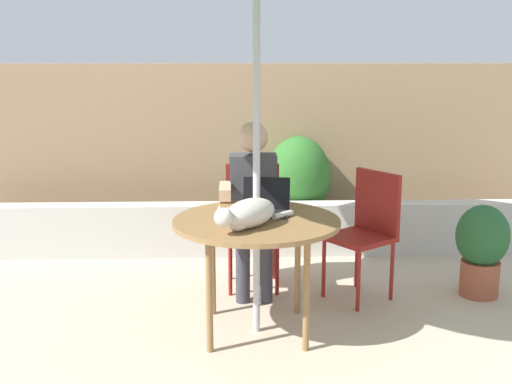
{
  "coord_description": "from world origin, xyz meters",
  "views": [
    {
      "loc": [
        -0.13,
        -3.96,
        1.79
      ],
      "look_at": [
        0.0,
        0.1,
        0.89
      ],
      "focal_mm": 46.88,
      "sensor_mm": 36.0,
      "label": 1
    }
  ],
  "objects_px": {
    "patio_table": "(257,229)",
    "potted_plant_by_chair": "(298,184)",
    "person_seated": "(253,198)",
    "laptop": "(266,203)",
    "potted_plant_near_fence": "(482,246)",
    "chair_occupied": "(253,215)",
    "chair_empty": "(367,224)",
    "cat": "(247,214)"
  },
  "relations": [
    {
      "from": "chair_occupied",
      "to": "potted_plant_by_chair",
      "type": "relative_size",
      "value": 0.93
    },
    {
      "from": "chair_empty",
      "to": "laptop",
      "type": "height_order",
      "value": "laptop"
    },
    {
      "from": "person_seated",
      "to": "potted_plant_near_fence",
      "type": "xyz_separation_m",
      "value": [
        1.64,
        -0.15,
        -0.33
      ]
    },
    {
      "from": "potted_plant_near_fence",
      "to": "potted_plant_by_chair",
      "type": "xyz_separation_m",
      "value": [
        -1.19,
        1.41,
        0.17
      ]
    },
    {
      "from": "patio_table",
      "to": "cat",
      "type": "relative_size",
      "value": 2.09
    },
    {
      "from": "person_seated",
      "to": "potted_plant_by_chair",
      "type": "relative_size",
      "value": 1.28
    },
    {
      "from": "person_seated",
      "to": "laptop",
      "type": "height_order",
      "value": "person_seated"
    },
    {
      "from": "patio_table",
      "to": "cat",
      "type": "xyz_separation_m",
      "value": [
        -0.06,
        -0.19,
        0.14
      ]
    },
    {
      "from": "person_seated",
      "to": "cat",
      "type": "height_order",
      "value": "person_seated"
    },
    {
      "from": "chair_empty",
      "to": "potted_plant_near_fence",
      "type": "xyz_separation_m",
      "value": [
        0.83,
        -0.02,
        -0.17
      ]
    },
    {
      "from": "cat",
      "to": "potted_plant_near_fence",
      "type": "distance_m",
      "value": 1.91
    },
    {
      "from": "potted_plant_near_fence",
      "to": "patio_table",
      "type": "bearing_deg",
      "value": -160.81
    },
    {
      "from": "chair_empty",
      "to": "laptop",
      "type": "bearing_deg",
      "value": -151.13
    },
    {
      "from": "chair_empty",
      "to": "potted_plant_by_chair",
      "type": "xyz_separation_m",
      "value": [
        -0.36,
        1.39,
        0.0
      ]
    },
    {
      "from": "chair_occupied",
      "to": "cat",
      "type": "relative_size",
      "value": 1.83
    },
    {
      "from": "chair_occupied",
      "to": "person_seated",
      "type": "xyz_separation_m",
      "value": [
        0.0,
        -0.16,
        0.17
      ]
    },
    {
      "from": "chair_occupied",
      "to": "potted_plant_by_chair",
      "type": "height_order",
      "value": "potted_plant_by_chair"
    },
    {
      "from": "chair_occupied",
      "to": "patio_table",
      "type": "bearing_deg",
      "value": -90.0
    },
    {
      "from": "cat",
      "to": "person_seated",
      "type": "bearing_deg",
      "value": 86.18
    },
    {
      "from": "cat",
      "to": "potted_plant_by_chair",
      "type": "height_order",
      "value": "potted_plant_by_chair"
    },
    {
      "from": "person_seated",
      "to": "laptop",
      "type": "xyz_separation_m",
      "value": [
        0.07,
        -0.54,
        0.09
      ]
    },
    {
      "from": "cat",
      "to": "chair_occupied",
      "type": "bearing_deg",
      "value": 86.74
    },
    {
      "from": "patio_table",
      "to": "potted_plant_by_chair",
      "type": "xyz_separation_m",
      "value": [
        0.44,
        1.98,
        -0.13
      ]
    },
    {
      "from": "cat",
      "to": "chair_empty",
      "type": "bearing_deg",
      "value": 41.99
    },
    {
      "from": "chair_empty",
      "to": "potted_plant_near_fence",
      "type": "height_order",
      "value": "chair_empty"
    },
    {
      "from": "chair_empty",
      "to": "cat",
      "type": "xyz_separation_m",
      "value": [
        -0.87,
        -0.78,
        0.28
      ]
    },
    {
      "from": "patio_table",
      "to": "cat",
      "type": "bearing_deg",
      "value": -107.43
    },
    {
      "from": "chair_empty",
      "to": "person_seated",
      "type": "relative_size",
      "value": 0.73
    },
    {
      "from": "patio_table",
      "to": "chair_occupied",
      "type": "height_order",
      "value": "chair_occupied"
    },
    {
      "from": "chair_empty",
      "to": "potted_plant_near_fence",
      "type": "distance_m",
      "value": 0.85
    },
    {
      "from": "chair_occupied",
      "to": "laptop",
      "type": "height_order",
      "value": "laptop"
    },
    {
      "from": "chair_empty",
      "to": "laptop",
      "type": "xyz_separation_m",
      "value": [
        -0.74,
        -0.41,
        0.26
      ]
    },
    {
      "from": "chair_occupied",
      "to": "laptop",
      "type": "relative_size",
      "value": 2.75
    },
    {
      "from": "patio_table",
      "to": "potted_plant_by_chair",
      "type": "height_order",
      "value": "potted_plant_by_chair"
    },
    {
      "from": "laptop",
      "to": "patio_table",
      "type": "bearing_deg",
      "value": -110.14
    },
    {
      "from": "laptop",
      "to": "potted_plant_near_fence",
      "type": "distance_m",
      "value": 1.67
    },
    {
      "from": "patio_table",
      "to": "chair_empty",
      "type": "relative_size",
      "value": 1.14
    },
    {
      "from": "patio_table",
      "to": "potted_plant_near_fence",
      "type": "bearing_deg",
      "value": 19.19
    },
    {
      "from": "laptop",
      "to": "potted_plant_by_chair",
      "type": "height_order",
      "value": "potted_plant_by_chair"
    },
    {
      "from": "patio_table",
      "to": "potted_plant_near_fence",
      "type": "height_order",
      "value": "patio_table"
    },
    {
      "from": "potted_plant_by_chair",
      "to": "cat",
      "type": "bearing_deg",
      "value": -103.1
    },
    {
      "from": "chair_empty",
      "to": "person_seated",
      "type": "height_order",
      "value": "person_seated"
    }
  ]
}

